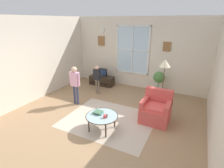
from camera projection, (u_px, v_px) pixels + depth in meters
name	position (u px, v px, depth m)	size (l,w,h in m)	color
ground_plane	(99.00, 121.00, 4.89)	(6.03, 6.68, 0.02)	#9E7A56
back_wall	(137.00, 53.00, 6.99)	(5.43, 0.17, 2.81)	beige
side_wall_left	(24.00, 62.00, 5.58)	(0.12, 6.08, 2.81)	beige
area_rug	(109.00, 120.00, 4.93)	(2.44, 1.99, 0.01)	#C6B29E
tv_stand	(102.00, 81.00, 7.54)	(1.05, 0.45, 0.39)	#2D2319
television	(102.00, 72.00, 7.40)	(0.50, 0.08, 0.35)	#4C4C4C
armchair	(156.00, 110.00, 4.81)	(0.76, 0.74, 0.87)	#D14C47
coffee_table	(102.00, 116.00, 4.37)	(0.83, 0.83, 0.41)	#99B2B7
book_stack	(98.00, 112.00, 4.46)	(0.27, 0.20, 0.06)	teal
cup	(105.00, 116.00, 4.25)	(0.08, 0.08, 0.08)	#BF3F3F
remote_near_books	(107.00, 116.00, 4.32)	(0.04, 0.14, 0.02)	black
person_black_shirt	(97.00, 76.00, 6.46)	(0.33, 0.15, 1.11)	#726656
person_pink_shirt	(75.00, 81.00, 5.59)	(0.39, 0.18, 1.29)	#333851
potted_plant_by_window	(159.00, 82.00, 6.52)	(0.43, 0.43, 0.87)	silver
floor_lamp	(165.00, 68.00, 5.04)	(0.32, 0.32, 1.61)	black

